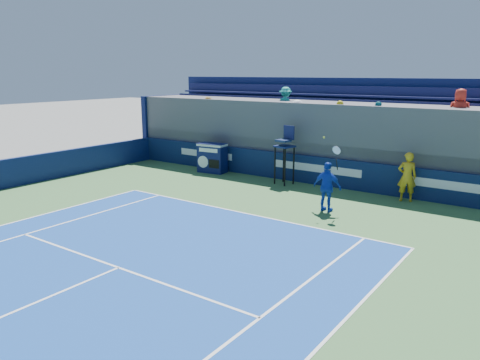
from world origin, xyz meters
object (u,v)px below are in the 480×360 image
Objects in this scene: umpire_chair at (285,149)px; match_clock at (212,157)px; ball_person at (407,177)px; tennis_player at (327,187)px.

match_clock is at bearing 179.18° from umpire_chair.
umpire_chair is (-5.02, -0.22, 0.60)m from ball_person.
umpire_chair is at bearing -0.82° from match_clock.
ball_person is at bearing 1.04° from match_clock.
ball_person is at bearing 57.97° from tennis_player.
ball_person is 3.41m from tennis_player.
ball_person is 0.74× the size of umpire_chair.
tennis_player is at bearing -20.77° from match_clock.
ball_person is 5.06m from umpire_chair.
umpire_chair is at bearing 140.28° from tennis_player.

